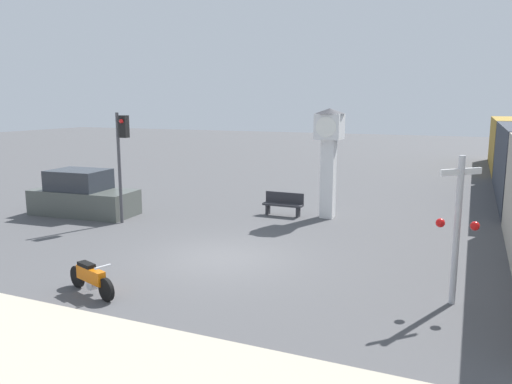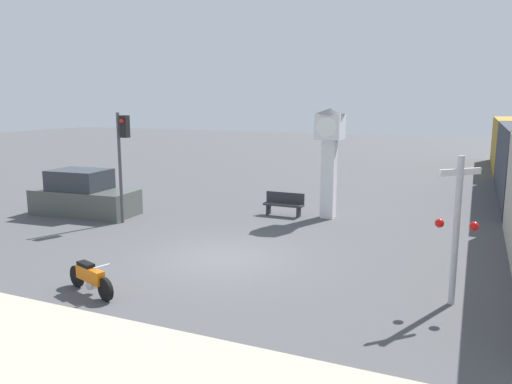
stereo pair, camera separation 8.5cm
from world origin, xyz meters
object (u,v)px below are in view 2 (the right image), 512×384
Objects in this scene: parked_car at (84,196)px; railroad_crossing_signal at (457,224)px; traffic_light at (122,148)px; clock_tower at (330,146)px; bench at (284,203)px; motorcycle at (90,278)px.

railroad_crossing_signal is at bearing -19.31° from parked_car.
traffic_light is at bearing -16.98° from parked_car.
railroad_crossing_signal is 14.59m from parked_car.
bench is at bearing -167.73° from clock_tower.
parked_car is (-9.18, -3.36, -2.07)m from clock_tower.
traffic_light is at bearing 164.30° from railroad_crossing_signal.
motorcycle is 7.49m from traffic_light.
clock_tower is 0.98× the size of parked_car.
clock_tower is at bearing 12.27° from bench.
railroad_crossing_signal is (4.86, -7.18, -0.99)m from clock_tower.
railroad_crossing_signal is at bearing 38.23° from motorcycle.
parked_car is at bearing -159.89° from clock_tower.
parked_car is at bearing -158.21° from bench.
clock_tower reaches higher than motorcycle.
railroad_crossing_signal reaches higher than motorcycle.
motorcycle is 10.66m from clock_tower.
parked_car is at bearing 164.80° from railroad_crossing_signal.
parked_car is at bearing 167.13° from traffic_light.
parked_car is at bearing 152.05° from motorcycle.
parked_car is (-7.48, -2.99, 0.26)m from bench.
railroad_crossing_signal is at bearing -46.06° from bench.
parked_car is (-2.50, 0.57, -2.07)m from traffic_light.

